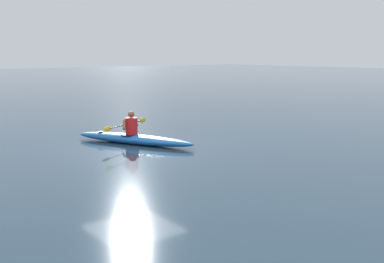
{
  "coord_description": "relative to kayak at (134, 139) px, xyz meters",
  "views": [
    {
      "loc": [
        6.87,
        11.61,
        2.94
      ],
      "look_at": [
        -1.2,
        1.45,
        0.67
      ],
      "focal_mm": 41.91,
      "sensor_mm": 36.0,
      "label": 1
    }
  ],
  "objects": [
    {
      "name": "kayaker",
      "position": [
        0.04,
        -0.08,
        0.47
      ],
      "size": [
        2.23,
        1.11,
        0.76
      ],
      "color": "red",
      "rests_on": "kayak"
    },
    {
      "name": "kayak",
      "position": [
        0.0,
        0.0,
        0.0
      ],
      "size": [
        2.51,
        4.26,
        0.32
      ],
      "color": "#1959A5",
      "rests_on": "ground"
    },
    {
      "name": "ground_plane",
      "position": [
        0.61,
        0.92,
        -0.16
      ],
      "size": [
        160.0,
        160.0,
        0.0
      ],
      "primitive_type": "plane",
      "color": "#233847"
    }
  ]
}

